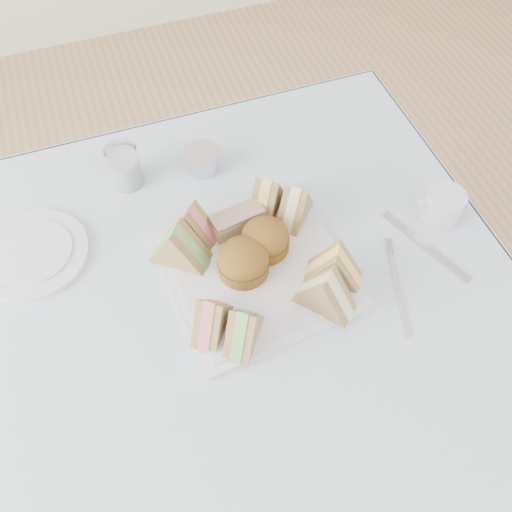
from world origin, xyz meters
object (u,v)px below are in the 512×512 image
object	(u,v)px
serving_plate	(256,270)
creamer_jug	(443,206)
water_glass	(125,166)
table	(239,399)

from	to	relation	value
serving_plate	creamer_jug	bearing A→B (deg)	-4.98
serving_plate	creamer_jug	xyz separation A→B (m)	(0.36, 0.00, 0.02)
water_glass	creamer_jug	distance (m)	0.60
table	water_glass	xyz separation A→B (m)	(-0.09, 0.36, 0.42)
table	serving_plate	bearing A→B (deg)	49.15
serving_plate	water_glass	size ratio (longest dim) A/B	3.41
water_glass	creamer_jug	world-z (taller)	water_glass
water_glass	creamer_jug	size ratio (longest dim) A/B	1.26
serving_plate	water_glass	bearing A→B (deg)	115.34
table	serving_plate	size ratio (longest dim) A/B	2.99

